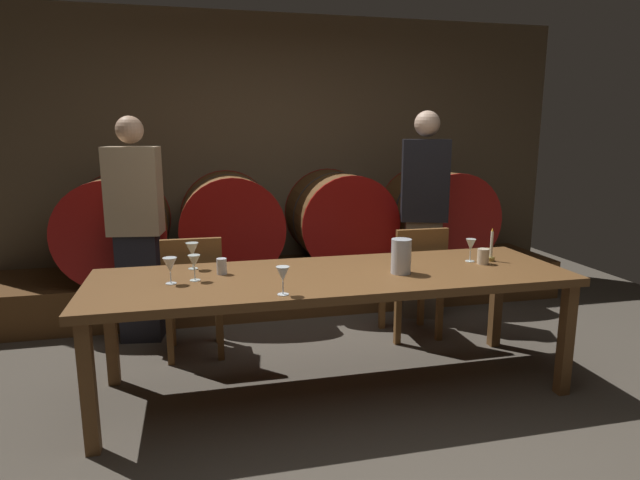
% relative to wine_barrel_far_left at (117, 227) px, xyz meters
% --- Properties ---
extents(ground_plane, '(7.45, 7.45, 0.00)m').
position_rel_wine_barrel_far_left_xyz_m(ground_plane, '(1.45, -2.06, -0.79)').
color(ground_plane, '#4C443A').
extents(back_wall, '(5.73, 0.24, 2.65)m').
position_rel_wine_barrel_far_left_xyz_m(back_wall, '(1.45, 0.55, 0.54)').
color(back_wall, brown).
rests_on(back_wall, ground).
extents(barrel_shelf, '(5.16, 0.90, 0.36)m').
position_rel_wine_barrel_far_left_xyz_m(barrel_shelf, '(1.45, 0.00, -0.61)').
color(barrel_shelf, brown).
rests_on(barrel_shelf, ground).
extents(wine_barrel_far_left, '(0.86, 0.92, 0.86)m').
position_rel_wine_barrel_far_left_xyz_m(wine_barrel_far_left, '(0.00, 0.00, 0.00)').
color(wine_barrel_far_left, brown).
rests_on(wine_barrel_far_left, barrel_shelf).
extents(wine_barrel_center_left, '(0.86, 0.92, 0.86)m').
position_rel_wine_barrel_far_left_xyz_m(wine_barrel_center_left, '(0.95, 0.00, 0.00)').
color(wine_barrel_center_left, brown).
rests_on(wine_barrel_center_left, barrel_shelf).
extents(wine_barrel_center_right, '(0.86, 0.92, 0.86)m').
position_rel_wine_barrel_far_left_xyz_m(wine_barrel_center_right, '(1.95, 0.00, 0.00)').
color(wine_barrel_center_right, brown).
rests_on(wine_barrel_center_right, barrel_shelf).
extents(wine_barrel_far_right, '(0.86, 0.92, 0.86)m').
position_rel_wine_barrel_far_left_xyz_m(wine_barrel_far_right, '(2.93, 0.00, 0.00)').
color(wine_barrel_far_right, brown).
rests_on(wine_barrel_far_right, barrel_shelf).
extents(dining_table, '(2.85, 0.89, 0.74)m').
position_rel_wine_barrel_far_left_xyz_m(dining_table, '(1.45, -1.73, -0.10)').
color(dining_table, brown).
rests_on(dining_table, ground).
extents(chair_left, '(0.40, 0.40, 0.88)m').
position_rel_wine_barrel_far_left_xyz_m(chair_left, '(0.62, -1.04, -0.30)').
color(chair_left, brown).
rests_on(chair_left, ground).
extents(chair_right, '(0.40, 0.40, 0.88)m').
position_rel_wine_barrel_far_left_xyz_m(chair_right, '(2.27, -1.06, -0.30)').
color(chair_right, brown).
rests_on(chair_right, ground).
extents(guest_left, '(0.41, 0.29, 1.69)m').
position_rel_wine_barrel_far_left_xyz_m(guest_left, '(0.22, -0.60, 0.08)').
color(guest_left, black).
rests_on(guest_left, ground).
extents(guest_right, '(0.44, 0.35, 1.75)m').
position_rel_wine_barrel_far_left_xyz_m(guest_right, '(2.53, -0.60, 0.11)').
color(guest_right, brown).
rests_on(guest_right, ground).
extents(candle_center, '(0.05, 0.05, 0.22)m').
position_rel_wine_barrel_far_left_xyz_m(candle_center, '(2.53, -1.66, 0.02)').
color(candle_center, olive).
rests_on(candle_center, dining_table).
extents(pitcher, '(0.12, 0.12, 0.21)m').
position_rel_wine_barrel_far_left_xyz_m(pitcher, '(1.84, -1.81, 0.06)').
color(pitcher, silver).
rests_on(pitcher, dining_table).
extents(wine_glass_far_left, '(0.08, 0.08, 0.15)m').
position_rel_wine_barrel_far_left_xyz_m(wine_glass_far_left, '(0.50, -1.73, 0.06)').
color(wine_glass_far_left, white).
rests_on(wine_glass_far_left, dining_table).
extents(wine_glass_left, '(0.08, 0.08, 0.17)m').
position_rel_wine_barrel_far_left_xyz_m(wine_glass_left, '(0.63, -1.42, 0.08)').
color(wine_glass_left, silver).
rests_on(wine_glass_left, dining_table).
extents(wine_glass_center, '(0.07, 0.07, 0.15)m').
position_rel_wine_barrel_far_left_xyz_m(wine_glass_center, '(0.64, -1.70, 0.07)').
color(wine_glass_center, silver).
rests_on(wine_glass_center, dining_table).
extents(wine_glass_right, '(0.07, 0.07, 0.15)m').
position_rel_wine_barrel_far_left_xyz_m(wine_glass_right, '(1.08, -2.08, 0.06)').
color(wine_glass_right, white).
rests_on(wine_glass_right, dining_table).
extents(wine_glass_far_right, '(0.07, 0.07, 0.15)m').
position_rel_wine_barrel_far_left_xyz_m(wine_glass_far_right, '(2.39, -1.64, 0.06)').
color(wine_glass_far_right, silver).
rests_on(wine_glass_far_right, dining_table).
extents(cup_left, '(0.06, 0.06, 0.10)m').
position_rel_wine_barrel_far_left_xyz_m(cup_left, '(0.79, -1.59, 0.00)').
color(cup_left, silver).
rests_on(cup_left, dining_table).
extents(cup_right, '(0.07, 0.07, 0.10)m').
position_rel_wine_barrel_far_left_xyz_m(cup_right, '(2.44, -1.72, 0.01)').
color(cup_right, beige).
rests_on(cup_right, dining_table).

